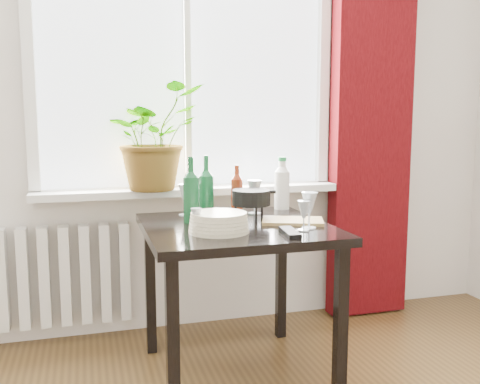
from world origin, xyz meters
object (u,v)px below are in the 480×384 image
object	(u,v)px
wineglass_front_left	(196,221)
cleaning_bottle	(282,183)
bottle_amber	(237,188)
tv_remote	(290,232)
wineglass_far_right	(304,216)
table	(236,244)
fondue_pot	(251,204)
plate_stack	(219,223)
potted_plant	(153,137)
wineglass_back_left	(185,199)
cutting_board	(293,221)
wineglass_back_center	(255,197)
wine_bottle_right	(206,187)
radiator	(55,276)
wine_bottle_left	(191,189)
wineglass_front_right	(309,210)

from	to	relation	value
wineglass_front_left	cleaning_bottle	bearing A→B (deg)	40.74
bottle_amber	tv_remote	size ratio (longest dim) A/B	1.37
wineglass_far_right	tv_remote	xyz separation A→B (m)	(-0.09, -0.06, -0.06)
table	fondue_pot	distance (m)	0.22
plate_stack	fondue_pot	bearing A→B (deg)	47.95
potted_plant	bottle_amber	size ratio (longest dim) A/B	2.25
fondue_pot	wineglass_far_right	bearing A→B (deg)	-86.57
wineglass_back_left	wineglass_front_left	size ratio (longest dim) A/B	1.46
wineglass_far_right	cutting_board	size ratio (longest dim) A/B	0.48
potted_plant	wineglass_back_center	size ratio (longest dim) A/B	3.17
table	cleaning_bottle	bearing A→B (deg)	43.93
wine_bottle_right	wineglass_far_right	distance (m)	0.55
wine_bottle_right	wineglass_far_right	bearing A→B (deg)	-51.12
wine_bottle_right	wineglass_back_center	xyz separation A→B (m)	(0.26, 0.04, -0.07)
wineglass_far_right	bottle_amber	bearing A→B (deg)	105.61
potted_plant	bottle_amber	xyz separation A→B (m)	(0.40, -0.23, -0.27)
bottle_amber	wineglass_far_right	size ratio (longest dim) A/B	1.87
radiator	table	xyz separation A→B (m)	(0.85, -0.63, 0.27)
potted_plant	wine_bottle_left	bearing A→B (deg)	-74.79
wineglass_back_center	wineglass_front_left	size ratio (longest dim) A/B	1.60
bottle_amber	wineglass_back_center	bearing A→B (deg)	-46.50
bottle_amber	plate_stack	bearing A→B (deg)	-114.74
potted_plant	wineglass_back_center	bearing A→B (deg)	-32.85
wine_bottle_left	cutting_board	size ratio (longest dim) A/B	1.11
potted_plant	cleaning_bottle	xyz separation A→B (m)	(0.67, -0.21, -0.25)
wineglass_back_center	tv_remote	xyz separation A→B (m)	(-0.01, -0.52, -0.08)
potted_plant	wine_bottle_right	distance (m)	0.47
potted_plant	cutting_board	size ratio (longest dim) A/B	2.02
plate_stack	cleaning_bottle	bearing A→B (deg)	45.72
cutting_board	wineglass_back_center	bearing A→B (deg)	110.46
potted_plant	wineglass_far_right	bearing A→B (deg)	-54.30
radiator	table	distance (m)	1.09
cleaning_bottle	wineglass_back_center	bearing A→B (deg)	-151.67
wineglass_far_right	plate_stack	size ratio (longest dim) A/B	0.52
bottle_amber	wineglass_front_right	world-z (taller)	bottle_amber
table	wineglass_back_left	xyz separation A→B (m)	(-0.19, 0.30, 0.17)
radiator	bottle_amber	world-z (taller)	bottle_amber
tv_remote	wineglass_back_left	bearing A→B (deg)	127.83
wineglass_front_left	bottle_amber	bearing A→B (deg)	56.33
cleaning_bottle	wine_bottle_left	bearing A→B (deg)	-157.01
radiator	cleaning_bottle	distance (m)	1.34
bottle_amber	wineglass_back_center	xyz separation A→B (m)	(0.07, -0.08, -0.04)
cleaning_bottle	cutting_board	bearing A→B (deg)	-103.00
cleaning_bottle	wineglass_front_right	size ratio (longest dim) A/B	1.71
radiator	table	world-z (taller)	table
wineglass_front_right	wine_bottle_left	bearing A→B (deg)	148.64
table	wineglass_front_left	xyz separation A→B (m)	(-0.22, -0.15, 0.15)
radiator	tv_remote	bearing A→B (deg)	-41.99
fondue_pot	wine_bottle_left	bearing A→B (deg)	159.65
radiator	wineglass_front_right	xyz separation A→B (m)	(1.14, -0.81, 0.44)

